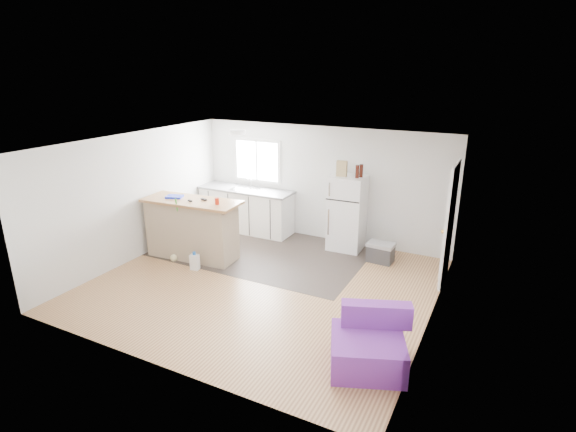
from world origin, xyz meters
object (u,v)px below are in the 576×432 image
object	(u,v)px
red_cup	(217,201)
cardboard_box	(342,169)
peninsula	(192,228)
cleaner_jug	(195,262)
purple_seat	(369,346)
bottle_right	(361,171)
kitchen_cabinets	(246,209)
bottle_left	(357,172)
cooler	(381,252)
blue_tray	(174,197)
mop	(176,249)
refrigerator	(347,213)

from	to	relation	value
red_cup	cardboard_box	distance (m)	2.47
peninsula	cleaner_jug	size ratio (longest dim) A/B	5.57
cleaner_jug	purple_seat	bearing A→B (deg)	-30.86
peninsula	bottle_right	size ratio (longest dim) A/B	7.73
kitchen_cabinets	bottle_left	size ratio (longest dim) A/B	8.68
cooler	bottle_right	world-z (taller)	bottle_right
cardboard_box	kitchen_cabinets	bearing A→B (deg)	177.87
bottle_right	blue_tray	bearing A→B (deg)	-149.98
cooler	blue_tray	distance (m)	4.07
mop	red_cup	size ratio (longest dim) A/B	10.63
blue_tray	cooler	bearing A→B (deg)	21.31
bottle_left	red_cup	bearing A→B (deg)	-140.72
purple_seat	blue_tray	bearing A→B (deg)	137.50
blue_tray	bottle_right	distance (m)	3.61
peninsula	mop	distance (m)	0.50
cooler	blue_tray	size ratio (longest dim) A/B	1.71
cleaner_jug	cooler	bearing A→B (deg)	20.67
kitchen_cabinets	purple_seat	world-z (taller)	kitchen_cabinets
cardboard_box	cooler	bearing A→B (deg)	-15.24
cooler	bottle_left	distance (m)	1.59
cardboard_box	bottle_left	xyz separation A→B (m)	(0.31, -0.00, -0.02)
cooler	blue_tray	world-z (taller)	blue_tray
refrigerator	red_cup	bearing A→B (deg)	-138.26
peninsula	purple_seat	distance (m)	4.40
cooler	bottle_right	size ratio (longest dim) A/B	2.05
bottle_left	bottle_right	size ratio (longest dim) A/B	1.00
peninsula	refrigerator	xyz separation A→B (m)	(2.50, 1.76, 0.17)
peninsula	cardboard_box	xyz separation A→B (m)	(2.38, 1.67, 1.08)
peninsula	cardboard_box	distance (m)	3.10
refrigerator	mop	size ratio (longest dim) A/B	1.19
refrigerator	cleaner_jug	distance (m)	3.12
cleaner_jug	blue_tray	bearing A→B (deg)	137.24
cooler	purple_seat	xyz separation A→B (m)	(0.73, -3.12, 0.07)
cooler	bottle_left	world-z (taller)	bottle_left
bottle_left	blue_tray	bearing A→B (deg)	-151.09
refrigerator	mop	world-z (taller)	refrigerator
cleaner_jug	blue_tray	size ratio (longest dim) A/B	1.16
peninsula	purple_seat	world-z (taller)	peninsula
kitchen_cabinets	cleaner_jug	world-z (taller)	kitchen_cabinets
cleaner_jug	bottle_left	bearing A→B (deg)	30.72
peninsula	cooler	xyz separation A→B (m)	(3.31, 1.42, -0.39)
cleaner_jug	bottle_right	bearing A→B (deg)	31.54
mop	bottle_right	world-z (taller)	bottle_right
refrigerator	purple_seat	xyz separation A→B (m)	(1.55, -3.47, -0.49)
cleaner_jug	red_cup	bearing A→B (deg)	49.51
cleaner_jug	cardboard_box	size ratio (longest dim) A/B	1.16
blue_tray	bottle_left	xyz separation A→B (m)	(3.06, 1.69, 0.46)
peninsula	cleaner_jug	world-z (taller)	peninsula
cardboard_box	bottle_right	bearing A→B (deg)	15.94
kitchen_cabinets	red_cup	xyz separation A→B (m)	(0.51, -1.77, 0.73)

